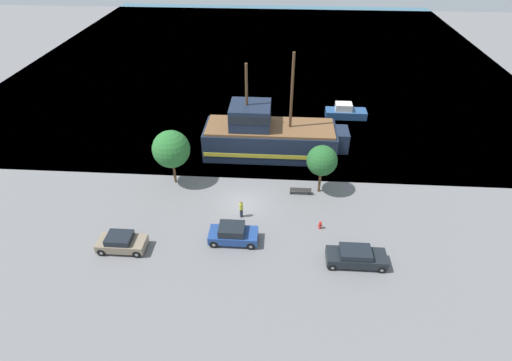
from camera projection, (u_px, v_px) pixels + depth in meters
name	position (u px, v px, depth m)	size (l,w,h in m)	color
ground_plane	(243.00, 203.00, 37.06)	(160.00, 160.00, 0.00)	slate
water_surface	(266.00, 53.00, 72.88)	(80.00, 80.00, 0.00)	#38667F
pirate_ship	(268.00, 136.00, 43.11)	(15.39, 5.05, 11.27)	#192338
moored_boat_dockside	(345.00, 112.00, 51.21)	(5.16, 1.99, 1.89)	navy
parked_car_curb_front	(356.00, 257.00, 30.51)	(4.55, 1.84, 1.47)	black
parked_car_curb_mid	(233.00, 234.00, 32.49)	(3.98, 1.92, 1.62)	navy
parked_car_curb_rear	(122.00, 242.00, 31.78)	(3.80, 1.87, 1.45)	#7F705B
fire_hydrant	(320.00, 225.00, 33.98)	(0.42, 0.25, 0.76)	red
bench_promenade_east	(301.00, 190.00, 37.90)	(2.00, 0.45, 0.85)	#4C4742
pedestrian_walking_near	(241.00, 209.00, 34.97)	(0.32, 0.32, 1.73)	#232838
tree_row_east	(171.00, 149.00, 37.65)	(3.59, 3.59, 5.58)	brown
tree_row_mideast	(322.00, 161.00, 36.56)	(2.84, 2.84, 4.91)	brown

